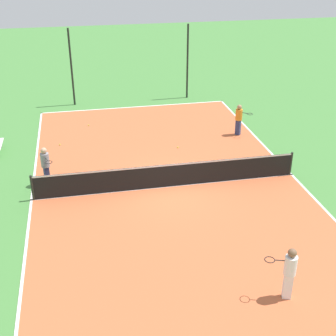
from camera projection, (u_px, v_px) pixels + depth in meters
ground_plane at (168, 187)px, 19.82m from camera, size 80.00×80.00×0.00m
court_surface at (168, 187)px, 19.82m from camera, size 11.33×20.89×0.02m
tennis_net at (168, 175)px, 19.56m from camera, size 11.13×0.10×1.09m
player_center_orange at (239, 118)px, 24.52m from camera, size 0.91×0.87×1.66m
player_near_white at (290, 270)px, 13.33m from camera, size 0.99×0.59×1.73m
player_baseline_gray at (45, 164)px, 19.53m from camera, size 0.60×0.99×1.71m
tennis_ball_midcourt at (89, 125)px, 26.06m from camera, size 0.07×0.07×0.07m
tennis_ball_near_net at (178, 147)px, 23.35m from camera, size 0.07×0.07×0.07m
tennis_ball_left_sideline at (60, 145)px, 23.66m from camera, size 0.07×0.07×0.07m
fence_post_back_left at (71, 68)px, 28.33m from camera, size 0.12×0.12×4.69m
fence_post_back_right at (187, 62)px, 29.61m from camera, size 0.12×0.12×4.69m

